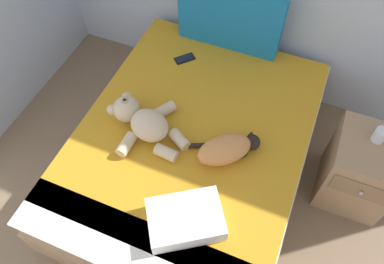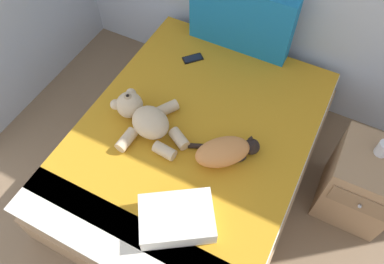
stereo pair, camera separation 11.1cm
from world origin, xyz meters
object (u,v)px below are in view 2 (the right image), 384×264
object	(u,v)px
bed	(194,153)
mug	(384,149)
cell_phone	(193,58)
patterned_cushion	(241,18)
teddy_bear	(144,118)
nightstand	(361,183)
cat	(226,151)
throw_pillow	(177,218)

from	to	relation	value
bed	mug	distance (m)	1.20
cell_phone	mug	size ratio (longest dim) A/B	1.32
patterned_cushion	bed	bearing A→B (deg)	-85.61
cell_phone	teddy_bear	bearing A→B (deg)	-89.48
nightstand	mug	distance (m)	0.34
teddy_bear	cell_phone	world-z (taller)	teddy_bear
mug	teddy_bear	bearing A→B (deg)	-162.54
cat	teddy_bear	xyz separation A→B (m)	(-0.56, -0.01, 0.01)
teddy_bear	mug	distance (m)	1.46
bed	cat	xyz separation A→B (m)	(0.26, -0.09, 0.33)
patterned_cushion	teddy_bear	bearing A→B (deg)	-103.42
throw_pillow	patterned_cushion	bearing A→B (deg)	100.20
throw_pillow	mug	size ratio (longest dim) A/B	3.33
throw_pillow	mug	distance (m)	1.29
cat	mug	xyz separation A→B (m)	(0.84, 0.43, 0.03)
cat	mug	distance (m)	0.94
teddy_bear	nightstand	xyz separation A→B (m)	(1.40, 0.38, -0.31)
teddy_bear	mug	world-z (taller)	teddy_bear
bed	throw_pillow	size ratio (longest dim) A/B	4.86
bed	mug	world-z (taller)	mug
cat	throw_pillow	world-z (taller)	cat
patterned_cushion	cell_phone	world-z (taller)	patterned_cushion
nightstand	cat	bearing A→B (deg)	-156.56
patterned_cushion	throw_pillow	size ratio (longest dim) A/B	1.91
throw_pillow	nightstand	size ratio (longest dim) A/B	0.70
bed	throw_pillow	xyz separation A→B (m)	(0.20, -0.59, 0.32)
cat	cell_phone	bearing A→B (deg)	130.05
mug	cat	bearing A→B (deg)	-153.03
throw_pillow	nightstand	distance (m)	1.28
bed	throw_pillow	bearing A→B (deg)	-71.52
mug	cell_phone	bearing A→B (deg)	169.94
cell_phone	nightstand	size ratio (longest dim) A/B	0.28
cat	bed	bearing A→B (deg)	161.49
cat	mug	size ratio (longest dim) A/B	3.49
bed	cell_phone	size ratio (longest dim) A/B	12.31
patterned_cushion	cat	bearing A→B (deg)	-71.30
cell_phone	mug	world-z (taller)	mug
nightstand	mug	bearing A→B (deg)	92.43
teddy_bear	mug	size ratio (longest dim) A/B	4.90
bed	cat	size ratio (longest dim) A/B	4.64
patterned_cushion	nightstand	size ratio (longest dim) A/B	1.34
bed	cell_phone	xyz separation A→B (m)	(-0.31, 0.59, 0.27)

